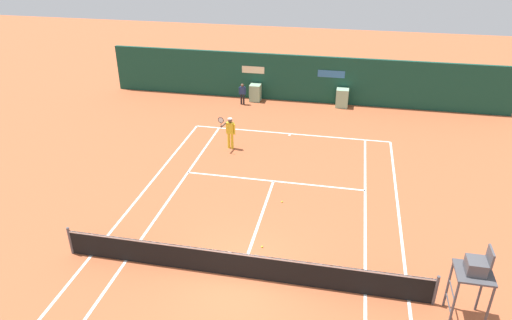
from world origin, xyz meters
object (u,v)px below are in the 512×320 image
object	(u,v)px
umpire_chair	(475,272)
player_on_baseline	(230,130)
tennis_ball_near_service_line	(262,247)
tennis_ball_by_sideline	(282,202)
ball_kid_left_post	(242,93)

from	to	relation	value
umpire_chair	player_on_baseline	size ratio (longest dim) A/B	1.37
tennis_ball_near_service_line	tennis_ball_by_sideline	xyz separation A→B (m)	(0.23, 3.09, 0.00)
umpire_chair	ball_kid_left_post	bearing A→B (deg)	32.73
ball_kid_left_post	umpire_chair	bearing A→B (deg)	114.45
ball_kid_left_post	tennis_ball_near_service_line	distance (m)	14.57
ball_kid_left_post	tennis_ball_by_sideline	bearing A→B (deg)	102.86
umpire_chair	tennis_ball_by_sideline	world-z (taller)	umpire_chair
player_on_baseline	ball_kid_left_post	bearing A→B (deg)	-73.21
tennis_ball_near_service_line	umpire_chair	bearing A→B (deg)	-18.17
tennis_ball_near_service_line	tennis_ball_by_sideline	world-z (taller)	same
tennis_ball_by_sideline	umpire_chair	bearing A→B (deg)	-40.24
umpire_chair	tennis_ball_by_sideline	distance (m)	8.20
umpire_chair	ball_kid_left_post	world-z (taller)	umpire_chair
tennis_ball_near_service_line	tennis_ball_by_sideline	distance (m)	3.10
ball_kid_left_post	tennis_ball_by_sideline	distance (m)	11.71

